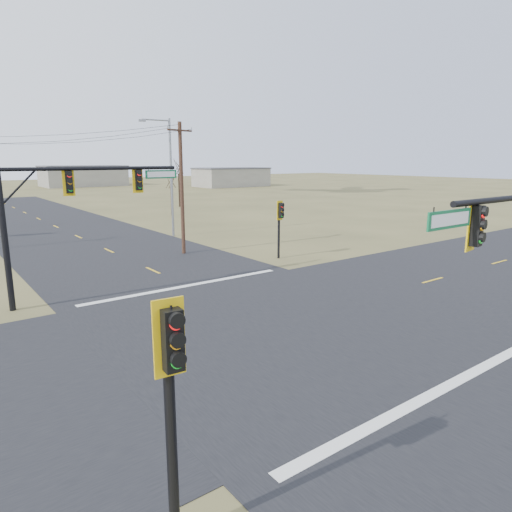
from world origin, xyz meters
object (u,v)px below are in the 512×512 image
(mast_arm_far, at_px, (70,197))
(utility_pole_near, at_px, (182,187))
(pedestal_signal_sw, at_px, (172,374))
(bare_tree_d, at_px, (178,166))
(pedestal_signal_ne, at_px, (280,216))
(bare_tree_c, at_px, (171,181))
(streetlight_a, at_px, (169,172))

(mast_arm_far, relative_size, utility_pole_near, 0.93)
(pedestal_signal_sw, xyz_separation_m, bare_tree_d, (28.45, 54.42, 2.49))
(pedestal_signal_ne, height_order, bare_tree_c, bare_tree_c)
(pedestal_signal_sw, relative_size, streetlight_a, 0.45)
(pedestal_signal_ne, distance_m, bare_tree_c, 28.59)
(mast_arm_far, height_order, streetlight_a, streetlight_a)
(pedestal_signal_ne, bearing_deg, pedestal_signal_sw, -141.27)
(mast_arm_far, height_order, pedestal_signal_ne, mast_arm_far)
(pedestal_signal_ne, bearing_deg, bare_tree_d, 65.80)
(streetlight_a, bearing_deg, mast_arm_far, -119.48)
(bare_tree_c, relative_size, bare_tree_d, 0.74)
(mast_arm_far, xyz_separation_m, bare_tree_d, (25.47, 37.82, 0.79))
(pedestal_signal_ne, height_order, bare_tree_d, bare_tree_d)
(pedestal_signal_ne, xyz_separation_m, utility_pole_near, (-4.63, 5.64, 1.90))
(bare_tree_c, bearing_deg, pedestal_signal_ne, -101.36)
(utility_pole_near, xyz_separation_m, streetlight_a, (2.77, 7.61, 0.90))
(streetlight_a, relative_size, bare_tree_c, 1.91)
(streetlight_a, xyz_separation_m, bare_tree_c, (7.48, 14.75, -1.58))
(mast_arm_far, distance_m, utility_pole_near, 11.84)
(utility_pole_near, xyz_separation_m, bare_tree_c, (10.26, 22.37, -0.68))
(pedestal_signal_sw, xyz_separation_m, bare_tree_c, (22.88, 45.83, 0.85))
(pedestal_signal_sw, bearing_deg, mast_arm_far, 84.57)
(streetlight_a, distance_m, bare_tree_c, 16.62)
(pedestal_signal_sw, height_order, bare_tree_c, bare_tree_c)
(pedestal_signal_ne, xyz_separation_m, streetlight_a, (-1.86, 13.25, 2.80))
(mast_arm_far, xyz_separation_m, streetlight_a, (12.42, 14.48, 0.73))
(utility_pole_near, height_order, bare_tree_c, utility_pole_near)
(utility_pole_near, bearing_deg, pedestal_signal_ne, -50.61)
(pedestal_signal_ne, relative_size, pedestal_signal_sw, 0.87)
(pedestal_signal_ne, relative_size, bare_tree_d, 0.56)
(mast_arm_far, relative_size, pedestal_signal_ne, 2.15)
(mast_arm_far, distance_m, streetlight_a, 19.09)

